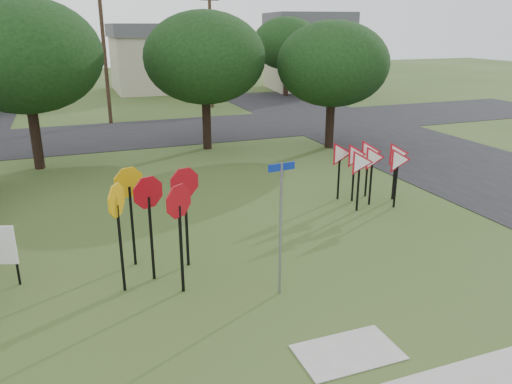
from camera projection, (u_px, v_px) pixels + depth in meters
ground at (296, 294)px, 11.85m from camera, size 140.00×140.00×0.00m
street_right at (429, 153)px, 24.74m from camera, size 8.00×50.00×0.02m
street_far at (152, 133)px, 29.57m from camera, size 60.00×8.00×0.02m
curb_pad at (348, 352)px, 9.72m from camera, size 2.00×1.20×0.02m
street_name_sign at (281, 222)px, 11.31m from camera, size 0.66×0.10×3.21m
stop_sign_cluster at (152, 203)px, 12.00m from camera, size 2.38×2.26×2.71m
yield_sign_cluster at (370, 159)px, 17.44m from camera, size 2.82×1.65×2.19m
far_pole_a at (104, 50)px, 30.98m from camera, size 1.40×0.24×9.00m
far_pole_b at (211, 49)px, 37.30m from camera, size 1.40×0.24×8.50m
house_mid at (157, 57)px, 47.64m from camera, size 8.40×8.40×6.20m
house_right at (307, 51)px, 48.65m from camera, size 8.30×8.30×7.20m
tree_near_left at (24, 56)px, 20.69m from camera, size 6.40×6.40×7.27m
tree_near_mid at (205, 58)px, 24.37m from camera, size 6.00×6.00×6.80m
tree_near_right at (333, 64)px, 24.72m from camera, size 5.60×5.60×6.33m
tree_far_right at (287, 43)px, 43.48m from camera, size 6.00×6.00×6.80m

